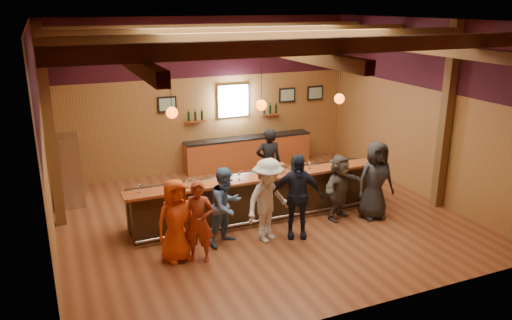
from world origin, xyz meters
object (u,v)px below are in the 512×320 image
Objects in this scene: customer_brown at (340,187)px; customer_navy at (297,196)px; bartender at (269,163)px; ice_bucket at (280,168)px; back_bar_cabinet at (248,152)px; customer_dark at (375,180)px; customer_white at (268,200)px; customer_redvest at (199,222)px; customer_denim at (226,206)px; stainless_fridge at (66,171)px; bottle_a at (292,165)px; customer_orange at (176,220)px; bar_counter at (259,195)px.

customer_navy is at bearing 172.25° from customer_brown.
bartender is 8.44× the size of ice_bucket.
back_bar_cabinet is 2.16× the size of customer_dark.
customer_brown is at bearing -12.74° from customer_white.
customer_redvest reaches higher than back_bar_cabinet.
customer_dark is at bearing -28.15° from customer_denim.
bartender is at bearing -15.91° from stainless_fridge.
stainless_fridge is 0.97× the size of customer_dark.
customer_dark is 8.57× the size of ice_bucket.
ice_bucket is 0.59× the size of bottle_a.
ice_bucket is (2.73, 1.06, 0.38)m from customer_orange.
customer_dark is at bearing -74.99° from back_bar_cabinet.
customer_brown reaches higher than bar_counter.
bar_counter is at bearing 16.08° from customer_orange.
back_bar_cabinet is at bearing 36.19° from customer_denim.
customer_navy is at bearing -36.98° from customer_denim.
stainless_fridge is (-5.30, -1.12, 0.42)m from back_bar_cabinet.
customer_navy reaches higher than customer_denim.
bar_counter is 17.33× the size of bottle_a.
ice_bucket is (0.41, -0.26, 0.70)m from bar_counter.
customer_redvest is at bearing 56.11° from bartender.
bartender is (0.73, 1.07, 0.39)m from bar_counter.
customer_white is at bearing 39.94° from customer_redvest.
customer_orange and customer_denim have the same top height.
customer_redvest is 1.05× the size of customer_brown.
customer_redvest is at bearing 164.27° from customer_brown.
stainless_fridge reaches higher than bottle_a.
bottle_a is at bearing -4.23° from customer_denim.
bartender is at bearing 55.78° from bar_counter.
bar_counter is 1.40m from customer_navy.
customer_dark is (1.26, -4.70, 0.45)m from back_bar_cabinet.
bottle_a is (1.93, 0.79, 0.42)m from customer_denim.
customer_orange reaches higher than bottle_a.
bar_counter is 3.50× the size of stainless_fridge.
customer_brown is (3.98, 0.45, -0.06)m from customer_orange.
customer_redvest is 0.90× the size of bartender.
customer_redvest is at bearing 166.12° from customer_white.
bartender is (0.42, 2.38, -0.02)m from customer_navy.
ice_bucket is (1.60, 0.77, 0.38)m from customer_denim.
bartender is (-1.72, 2.20, -0.01)m from customer_dark.
customer_white is (1.58, 0.27, 0.09)m from customer_redvest.
bar_counter is 3.40× the size of customer_dark.
customer_white is at bearing -127.32° from ice_bucket.
bottle_a is at bearing 119.74° from customer_brown.
back_bar_cabinet is at bearing 88.92° from customer_redvest.
bartender reaches higher than stainless_fridge.
bar_counter is 29.17× the size of ice_bucket.
bartender reaches higher than bar_counter.
customer_denim is 1.82m from ice_bucket.
stainless_fridge is 6.66m from customer_brown.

